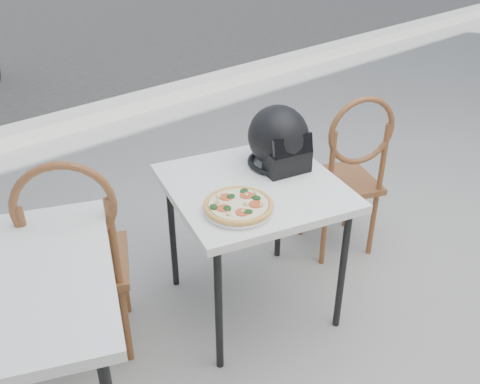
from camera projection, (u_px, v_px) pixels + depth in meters
ground at (365, 285)px, 2.88m from camera, size 80.00×80.00×0.00m
curb at (102, 112)px, 4.83m from camera, size 30.00×0.25×0.12m
cafe_table_main at (254, 196)px, 2.43m from camera, size 0.92×0.92×0.71m
plate at (238, 209)px, 2.20m from camera, size 0.34×0.34×0.02m
pizza at (238, 205)px, 2.19m from camera, size 0.35×0.35×0.04m
helmet at (279, 140)px, 2.49m from camera, size 0.34×0.35×0.29m
cafe_chair_main at (348, 168)px, 2.87m from camera, size 0.49×0.49×0.99m
cafe_chair_side at (77, 250)px, 2.19m from camera, size 0.53×0.53×1.04m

